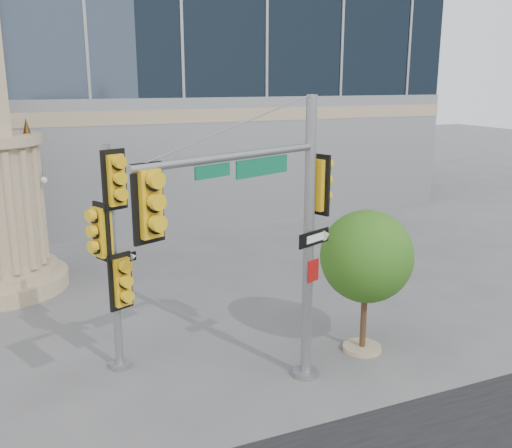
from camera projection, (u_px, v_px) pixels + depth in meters
name	position (u px, v px, depth m)	size (l,w,h in m)	color
ground	(279.00, 378.00, 13.33)	(120.00, 120.00, 0.00)	#545456
main_signal_pole	(273.00, 219.00, 11.65)	(4.76, 2.29, 6.48)	slate
secondary_signal_pole	(113.00, 243.00, 12.94)	(1.02, 0.73, 5.39)	slate
street_tree	(368.00, 260.00, 14.16)	(2.37, 2.31, 3.69)	tan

